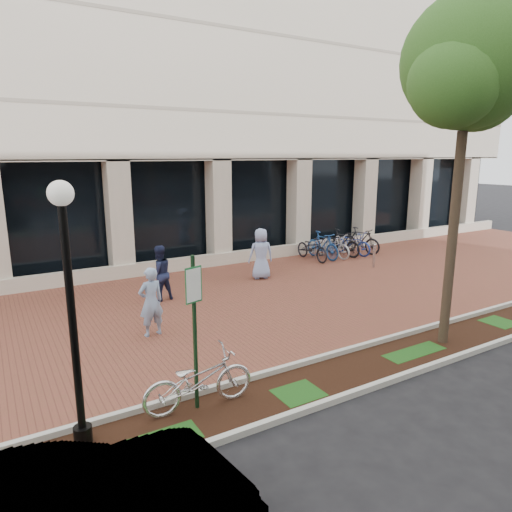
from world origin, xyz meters
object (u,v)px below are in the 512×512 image
bike_rack_cluster (337,244)px  bollard (374,255)px  pedestrian_left (151,302)px  pedestrian_mid (159,273)px  street_tree (469,72)px  locked_bicycle (199,380)px  pedestrian_right (261,254)px  parking_sign (195,315)px  lamppost (71,303)px

bike_rack_cluster → bollard: bearing=-97.5°
pedestrian_left → pedestrian_mid: size_ratio=1.01×
pedestrian_mid → bike_rack_cluster: size_ratio=0.47×
street_tree → pedestrian_mid: 9.65m
locked_bicycle → bike_rack_cluster: size_ratio=0.56×
pedestrian_mid → street_tree: bearing=117.8°
pedestrian_mid → pedestrian_right: (3.99, 0.57, 0.06)m
bollard → bike_rack_cluster: bearing=88.6°
parking_sign → pedestrian_left: bearing=68.2°
parking_sign → bike_rack_cluster: parking_sign is taller
bike_rack_cluster → pedestrian_left: bearing=-161.2°
parking_sign → pedestrian_left: size_ratio=1.59×
parking_sign → pedestrian_mid: (1.50, 6.25, -0.88)m
pedestrian_mid → lamppost: bearing=53.1°
lamppost → street_tree: bearing=-1.8°
lamppost → street_tree: 9.05m
street_tree → pedestrian_right: (-0.79, 7.11, -5.19)m
bike_rack_cluster → street_tree: bearing=-121.0°
locked_bicycle → pedestrian_right: bearing=-35.4°
pedestrian_left → pedestrian_mid: 2.82m
parking_sign → pedestrian_mid: 6.48m
lamppost → pedestrian_right: lamppost is taller
street_tree → bollard: bearing=57.9°
pedestrian_right → bike_rack_cluster: bearing=-149.9°
pedestrian_right → parking_sign: bearing=65.1°
lamppost → pedestrian_mid: size_ratio=2.36×
lamppost → bike_rack_cluster: size_ratio=1.12×
pedestrian_left → bike_rack_cluster: bearing=-162.9°
pedestrian_right → bike_rack_cluster: pedestrian_right is taller
parking_sign → street_tree: size_ratio=0.36×
lamppost → pedestrian_left: (2.32, 3.68, -1.43)m
street_tree → bollard: street_tree is taller
bollard → pedestrian_right: bearing=169.0°
parking_sign → locked_bicycle: bearing=-8.5°
street_tree → pedestrian_left: street_tree is taller
parking_sign → pedestrian_mid: parking_sign is taller
pedestrian_left → pedestrian_mid: pedestrian_left is taller
pedestrian_mid → pedestrian_right: bearing=179.8°
locked_bicycle → pedestrian_mid: bearing=-10.0°
parking_sign → pedestrian_left: (0.39, 3.65, -0.87)m
pedestrian_mid → bollard: (8.67, -0.34, -0.36)m
pedestrian_mid → bollard: pedestrian_mid is taller
pedestrian_mid → bike_rack_cluster: bearing=-175.7°
bike_rack_cluster → locked_bicycle: bearing=-147.2°
street_tree → pedestrian_left: size_ratio=4.43×
pedestrian_left → bike_rack_cluster: size_ratio=0.48×
parking_sign → bollard: 11.83m
locked_bicycle → pedestrian_left: 3.68m
lamppost → bike_rack_cluster: lamppost is taller
pedestrian_right → bollard: size_ratio=1.89×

